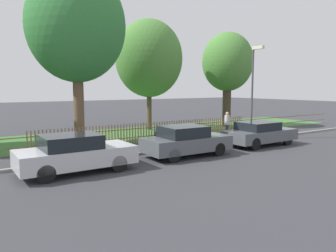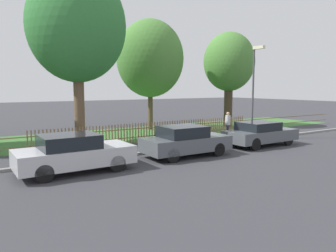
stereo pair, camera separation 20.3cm
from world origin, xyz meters
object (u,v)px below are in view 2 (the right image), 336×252
(street_lamp, at_px, (255,81))
(tree_far_left, at_px, (229,63))
(tree_mid_park, at_px, (150,59))
(parked_car_silver_hatchback, at_px, (74,153))
(covered_motorcycle, at_px, (170,132))
(tree_behind_motorcycle, at_px, (77,26))
(pedestrian_near_fence, at_px, (228,123))
(parked_car_black_saloon, at_px, (185,141))
(parked_car_navy_estate, at_px, (260,133))

(street_lamp, bearing_deg, tree_far_left, 60.18)
(tree_mid_park, distance_m, tree_far_left, 6.34)
(tree_far_left, xyz_separation_m, street_lamp, (-3.22, -5.62, -1.55))
(parked_car_silver_hatchback, xyz_separation_m, covered_motorcycle, (6.42, 3.36, -0.09))
(parked_car_silver_hatchback, relative_size, tree_behind_motorcycle, 0.45)
(parked_car_silver_hatchback, relative_size, pedestrian_near_fence, 2.67)
(parked_car_black_saloon, xyz_separation_m, pedestrian_near_fence, (5.65, 3.26, 0.18))
(parked_car_silver_hatchback, bearing_deg, tree_far_left, 26.47)
(parked_car_navy_estate, distance_m, covered_motorcycle, 4.89)
(tree_far_left, bearing_deg, tree_mid_park, 164.06)
(tree_behind_motorcycle, distance_m, street_lamp, 10.49)
(parked_car_navy_estate, relative_size, tree_far_left, 0.56)
(parked_car_navy_estate, height_order, pedestrian_near_fence, pedestrian_near_fence)
(parked_car_silver_hatchback, relative_size, street_lamp, 0.77)
(parked_car_silver_hatchback, xyz_separation_m, tree_far_left, (14.55, 7.36, 4.29))
(parked_car_silver_hatchback, xyz_separation_m, tree_behind_motorcycle, (2.14, 5.92, 5.62))
(tree_mid_park, relative_size, street_lamp, 1.45)
(tree_behind_motorcycle, bearing_deg, tree_far_left, 6.63)
(tree_behind_motorcycle, distance_m, pedestrian_near_fence, 10.51)
(pedestrian_near_fence, bearing_deg, parked_car_black_saloon, 159.44)
(parked_car_black_saloon, xyz_separation_m, tree_behind_motorcycle, (-2.94, 5.88, 5.64))
(parked_car_navy_estate, distance_m, tree_behind_motorcycle, 11.34)
(parked_car_silver_hatchback, bearing_deg, tree_behind_motorcycle, 69.72)
(street_lamp, bearing_deg, tree_mid_park, 111.29)
(parked_car_black_saloon, xyz_separation_m, covered_motorcycle, (1.33, 3.31, -0.08))
(parked_car_black_saloon, distance_m, covered_motorcycle, 3.57)
(tree_far_left, bearing_deg, tree_behind_motorcycle, -173.37)
(parked_car_navy_estate, distance_m, pedestrian_near_fence, 3.35)
(parked_car_black_saloon, distance_m, parked_car_navy_estate, 4.92)
(pedestrian_near_fence, bearing_deg, covered_motorcycle, 128.77)
(covered_motorcycle, height_order, tree_mid_park, tree_mid_park)
(parked_car_navy_estate, distance_m, street_lamp, 3.52)
(tree_mid_park, bearing_deg, parked_car_black_saloon, -110.40)
(parked_car_navy_estate, bearing_deg, pedestrian_near_fence, 77.10)
(parked_car_black_saloon, bearing_deg, parked_car_navy_estate, 1.08)
(parked_car_navy_estate, bearing_deg, tree_behind_motorcycle, 143.02)
(parked_car_black_saloon, bearing_deg, covered_motorcycle, 69.22)
(parked_car_black_saloon, relative_size, tree_far_left, 0.55)
(tree_mid_park, bearing_deg, pedestrian_near_fence, -68.47)
(tree_mid_park, bearing_deg, covered_motorcycle, -109.54)
(parked_car_navy_estate, relative_size, tree_mid_park, 0.52)
(parked_car_silver_hatchback, relative_size, parked_car_navy_estate, 1.02)
(covered_motorcycle, xyz_separation_m, tree_mid_park, (2.04, 5.74, 4.54))
(parked_car_black_saloon, bearing_deg, street_lamp, 16.27)
(parked_car_silver_hatchback, distance_m, tree_behind_motorcycle, 8.44)
(covered_motorcycle, relative_size, tree_behind_motorcycle, 0.22)
(parked_car_black_saloon, height_order, pedestrian_near_fence, pedestrian_near_fence)
(street_lamp, bearing_deg, pedestrian_near_fence, 110.42)
(tree_behind_motorcycle, bearing_deg, parked_car_silver_hatchback, -109.91)
(tree_mid_park, height_order, street_lamp, tree_mid_park)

